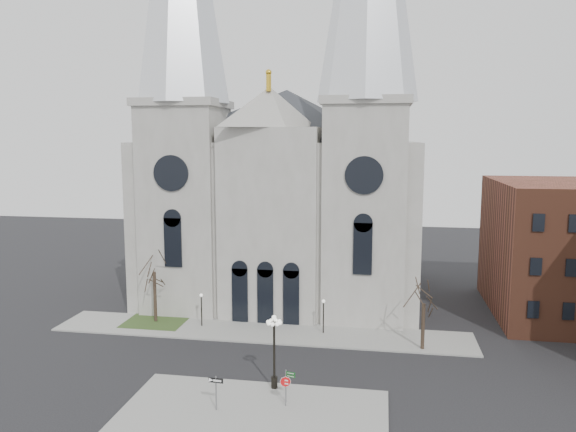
% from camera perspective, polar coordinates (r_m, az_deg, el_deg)
% --- Properties ---
extents(ground, '(160.00, 160.00, 0.00)m').
position_cam_1_polar(ground, '(45.00, -6.00, -16.33)').
color(ground, black).
rests_on(ground, ground).
extents(sidewalk_near, '(18.00, 10.00, 0.14)m').
position_cam_1_polar(sidewalk_near, '(39.92, -3.66, -19.51)').
color(sidewalk_near, gray).
rests_on(sidewalk_near, ground).
extents(sidewalk_far, '(40.00, 6.00, 0.14)m').
position_cam_1_polar(sidewalk_far, '(54.87, -2.83, -11.66)').
color(sidewalk_far, gray).
rests_on(sidewalk_far, ground).
extents(grass_patch, '(6.00, 5.00, 0.18)m').
position_cam_1_polar(grass_patch, '(59.01, -13.28, -10.42)').
color(grass_patch, '#31461E').
rests_on(grass_patch, ground).
extents(cathedral, '(33.00, 26.66, 54.00)m').
position_cam_1_polar(cathedral, '(63.32, -0.60, 7.95)').
color(cathedral, gray).
rests_on(cathedral, ground).
extents(bg_building_brick, '(14.00, 18.00, 14.00)m').
position_cam_1_polar(bg_building_brick, '(65.23, 26.21, -3.01)').
color(bg_building_brick, brown).
rests_on(bg_building_brick, ground).
extents(tree_left, '(3.20, 3.20, 7.50)m').
position_cam_1_polar(tree_left, '(57.54, -13.45, -5.22)').
color(tree_left, black).
rests_on(tree_left, ground).
extents(tree_right, '(3.20, 3.20, 6.00)m').
position_cam_1_polar(tree_right, '(50.55, 13.64, -8.36)').
color(tree_right, black).
rests_on(tree_right, ground).
extents(ped_lamp_left, '(0.32, 0.32, 3.26)m').
position_cam_1_polar(ped_lamp_left, '(56.18, -8.79, -8.85)').
color(ped_lamp_left, black).
rests_on(ped_lamp_left, sidewalk_far).
extents(ped_lamp_right, '(0.32, 0.32, 3.26)m').
position_cam_1_polar(ped_lamp_right, '(53.70, 3.62, -9.56)').
color(ped_lamp_right, black).
rests_on(ped_lamp_right, sidewalk_far).
extents(stop_sign, '(0.76, 0.18, 2.15)m').
position_cam_1_polar(stop_sign, '(40.16, -0.24, -16.74)').
color(stop_sign, slate).
rests_on(stop_sign, sidewalk_near).
extents(globe_lamp, '(1.27, 1.27, 5.57)m').
position_cam_1_polar(globe_lamp, '(42.02, -1.42, -12.72)').
color(globe_lamp, black).
rests_on(globe_lamp, sidewalk_near).
extents(one_way_sign, '(1.05, 0.11, 2.40)m').
position_cam_1_polar(one_way_sign, '(39.93, -7.32, -16.89)').
color(one_way_sign, slate).
rests_on(one_way_sign, sidewalk_near).
extents(street_name_sign, '(0.74, 0.23, 2.37)m').
position_cam_1_polar(street_name_sign, '(40.68, -0.10, -16.66)').
color(street_name_sign, slate).
rests_on(street_name_sign, sidewalk_near).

